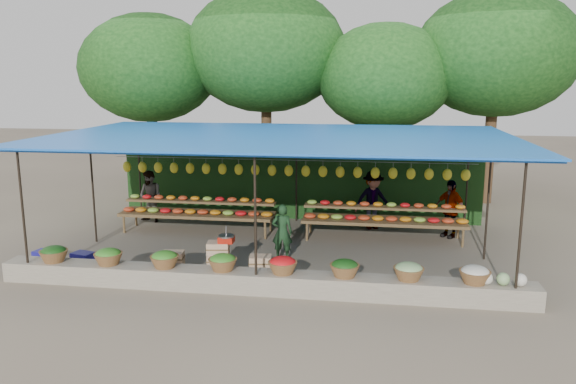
# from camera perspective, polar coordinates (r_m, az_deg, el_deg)

# --- Properties ---
(ground) EXTENTS (60.00, 60.00, 0.00)m
(ground) POSITION_cam_1_polar(r_m,az_deg,el_deg) (13.81, -0.79, -5.90)
(ground) COLOR brown
(ground) RESTS_ON ground
(stone_curb) EXTENTS (10.60, 0.55, 0.40)m
(stone_curb) POSITION_cam_1_polar(r_m,az_deg,el_deg) (11.19, -3.10, -9.09)
(stone_curb) COLOR #71665A
(stone_curb) RESTS_ON ground
(stall_canopy) EXTENTS (10.80, 6.60, 2.82)m
(stall_canopy) POSITION_cam_1_polar(r_m,az_deg,el_deg) (13.34, -0.76, 5.21)
(stall_canopy) COLOR black
(stall_canopy) RESTS_ON ground
(produce_baskets) EXTENTS (8.98, 0.58, 0.34)m
(produce_baskets) POSITION_cam_1_polar(r_m,az_deg,el_deg) (11.09, -3.63, -7.29)
(produce_baskets) COLOR brown
(produce_baskets) RESTS_ON stone_curb
(netting_backdrop) EXTENTS (10.60, 0.06, 2.50)m
(netting_backdrop) POSITION_cam_1_polar(r_m,az_deg,el_deg) (16.55, 0.97, 1.48)
(netting_backdrop) COLOR #1F4217
(netting_backdrop) RESTS_ON ground
(tree_row) EXTENTS (16.51, 5.50, 7.12)m
(tree_row) POSITION_cam_1_polar(r_m,az_deg,el_deg) (19.17, 3.73, 13.20)
(tree_row) COLOR #3A2A15
(tree_row) RESTS_ON ground
(fruit_table_left) EXTENTS (4.21, 0.95, 0.93)m
(fruit_table_left) POSITION_cam_1_polar(r_m,az_deg,el_deg) (15.49, -9.11, -1.79)
(fruit_table_left) COLOR #4F391F
(fruit_table_left) RESTS_ON ground
(fruit_table_right) EXTENTS (4.21, 0.95, 0.93)m
(fruit_table_right) POSITION_cam_1_polar(r_m,az_deg,el_deg) (14.79, 9.72, -2.45)
(fruit_table_right) COLOR #4F391F
(fruit_table_right) RESTS_ON ground
(crate_counter) EXTENTS (2.39, 0.40, 0.77)m
(crate_counter) POSITION_cam_1_polar(r_m,az_deg,el_deg) (12.00, -7.21, -7.16)
(crate_counter) COLOR tan
(crate_counter) RESTS_ON ground
(weighing_scale) EXTENTS (0.33, 0.33, 0.35)m
(weighing_scale) POSITION_cam_1_polar(r_m,az_deg,el_deg) (11.78, -6.29, -4.73)
(weighing_scale) COLOR red
(weighing_scale) RESTS_ON crate_counter
(vendor_seated) EXTENTS (0.49, 0.34, 1.31)m
(vendor_seated) POSITION_cam_1_polar(r_m,az_deg,el_deg) (12.93, -0.60, -4.10)
(vendor_seated) COLOR #1A391C
(vendor_seated) RESTS_ON ground
(customer_left) EXTENTS (0.89, 0.80, 1.51)m
(customer_left) POSITION_cam_1_polar(r_m,az_deg,el_deg) (16.76, -13.81, -0.46)
(customer_left) COLOR slate
(customer_left) RESTS_ON ground
(customer_mid) EXTENTS (1.20, 0.95, 1.63)m
(customer_mid) POSITION_cam_1_polar(r_m,az_deg,el_deg) (15.70, 8.62, -0.82)
(customer_mid) COLOR slate
(customer_mid) RESTS_ON ground
(customer_right) EXTENTS (0.92, 0.88, 1.53)m
(customer_right) POSITION_cam_1_polar(r_m,az_deg,el_deg) (15.32, 16.13, -1.64)
(customer_right) COLOR slate
(customer_right) RESTS_ON ground
(blue_crate_front) EXTENTS (0.49, 0.40, 0.26)m
(blue_crate_front) POSITION_cam_1_polar(r_m,az_deg,el_deg) (14.07, -23.52, -6.01)
(blue_crate_front) COLOR navy
(blue_crate_front) RESTS_ON ground
(blue_crate_back) EXTENTS (0.52, 0.43, 0.28)m
(blue_crate_back) POSITION_cam_1_polar(r_m,az_deg,el_deg) (13.56, -20.12, -6.35)
(blue_crate_back) COLOR navy
(blue_crate_back) RESTS_ON ground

